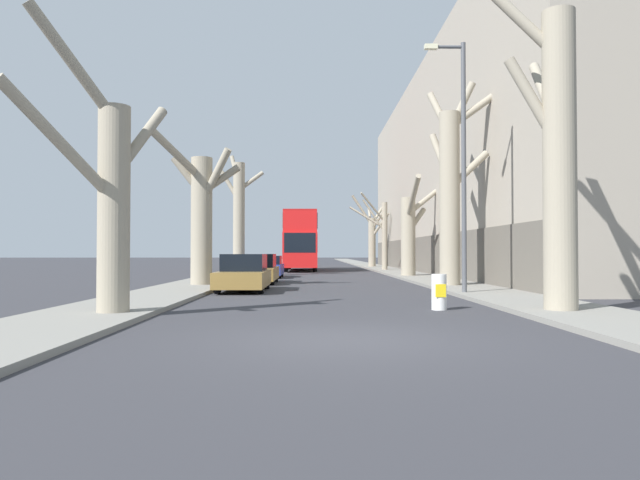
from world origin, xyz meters
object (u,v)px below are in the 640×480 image
Objects in this scene: parked_car_1 at (258,269)px; street_tree_right_1 at (451,188)px; traffic_bollard at (439,292)px; street_tree_left_2 at (239,215)px; parked_car_2 at (268,267)px; street_tree_left_0 at (109,195)px; parked_car_0 at (244,274)px; street_tree_right_2 at (410,230)px; lamp_post at (461,155)px; double_decker_bus at (301,238)px; street_tree_left_1 at (201,213)px; street_tree_right_3 at (382,233)px; street_tree_right_4 at (372,236)px; street_tree_right_0 at (555,149)px.

street_tree_right_1 is at bearing -23.21° from parked_car_1.
parked_car_1 is 13.85m from traffic_bollard.
street_tree_left_2 is 0.88× the size of street_tree_right_1.
street_tree_left_2 is 3.99m from parked_car_2.
street_tree_left_0 is 1.52× the size of parked_car_0.
parked_car_2 is at bearing 130.62° from street_tree_right_1.
parked_car_1 is at bearing -143.84° from street_tree_right_2.
street_tree_left_2 is 0.87× the size of lamp_post.
double_decker_bus is 27.43m from lamp_post.
street_tree_right_2 is at bearing 63.09° from street_tree_left_0.
street_tree_left_1 is 3.95m from parked_car_0.
street_tree_left_0 reaches higher than double_decker_bus.
traffic_bollard is (5.78, -7.12, -0.20)m from parked_car_0.
street_tree_left_0 is at bearing -95.56° from parked_car_2.
street_tree_right_3 is at bearing 89.02° from lamp_post.
street_tree_right_2 is 0.97× the size of street_tree_right_3.
street_tree_right_2 is at bearing 82.31° from traffic_bollard.
street_tree_left_2 is 10.38m from street_tree_right_2.
double_decker_bus is at bearing 80.23° from street_tree_left_1.
street_tree_right_2 reaches higher than double_decker_bus.
street_tree_right_4 is 28.43m from parked_car_1.
street_tree_left_0 is at bearing -90.22° from street_tree_left_2.
lamp_post reaches higher than parked_car_1.
street_tree_right_1 is 1.91× the size of parked_car_1.
street_tree_right_4 is at bearing 86.35° from traffic_bollard.
street_tree_left_1 is 0.73× the size of lamp_post.
parked_car_1 is (1.98, 14.19, -2.09)m from street_tree_left_0.
lamp_post reaches higher than traffic_bollard.
street_tree_left_1 reaches higher than street_tree_right_3.
street_tree_right_2 is at bearing -0.38° from parked_car_2.
street_tree_right_1 is at bearing -89.97° from street_tree_right_2.
street_tree_left_0 is 9.18m from parked_car_0.
double_decker_bus is (-6.33, 1.67, -0.41)m from street_tree_right_3.
traffic_bollard is at bearing -82.62° from double_decker_bus.
street_tree_right_1 reaches higher than double_decker_bus.
street_tree_right_1 reaches higher than street_tree_left_2.
street_tree_right_3 is (9.93, 9.40, -0.72)m from street_tree_left_2.
street_tree_right_0 reaches higher than double_decker_bus.
parked_car_0 is (-8.04, -22.64, -2.34)m from street_tree_right_3.
lamp_post is (7.61, -13.99, 4.15)m from parked_car_2.
street_tree_right_3 is 1.36× the size of parked_car_1.
street_tree_right_2 is 1.36× the size of parked_car_0.
street_tree_right_0 is 5.92m from lamp_post.
street_tree_right_0 is 1.43× the size of street_tree_right_3.
street_tree_right_1 reaches higher than street_tree_left_0.
street_tree_left_1 is 0.73× the size of street_tree_right_0.
lamp_post is at bearing 33.41° from street_tree_left_0.
street_tree_right_4 is (10.29, 41.28, 0.28)m from street_tree_left_0.
parked_car_2 is (1.98, 20.31, -2.13)m from street_tree_left_0.
street_tree_left_1 is at bearing -116.46° from street_tree_right_3.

